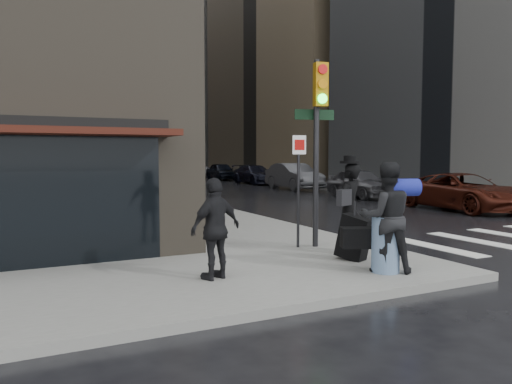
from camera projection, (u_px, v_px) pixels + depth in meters
ground at (339, 269)px, 9.73m from camera, size 140.00×140.00×0.00m
sidewalk_left at (102, 186)px, 33.81m from camera, size 4.00×50.00×0.15m
sidewalk_right at (276, 182)px, 39.82m from camera, size 3.00×50.00×0.15m
bldg_right_far at (249, 83)px, 72.11m from camera, size 22.00×20.00×25.00m
bldg_distant at (84, 69)px, 80.78m from camera, size 40.00×12.00×32.00m
man_overcoat at (350, 212)px, 10.39m from camera, size 1.05×1.38×2.10m
man_jeans at (385, 217)px, 8.81m from camera, size 1.34×1.17×1.96m
man_greycoat at (216, 229)px, 8.32m from camera, size 1.08×0.70×1.71m
traffic_light at (316, 127)px, 11.05m from camera, size 1.03×0.56×4.18m
fire_hydrant at (198, 210)px, 15.61m from camera, size 0.47×0.36×0.81m
parked_car_0 at (463, 192)px, 19.96m from camera, size 2.84×5.52×1.49m
parked_car_1 at (360, 183)px, 25.87m from camera, size 2.10×4.58×1.52m
parked_car_2 at (294, 176)px, 31.74m from camera, size 2.01×5.17×1.68m
parked_car_3 at (255, 174)px, 37.87m from camera, size 2.02×4.94×1.43m
parked_car_4 at (222, 171)px, 43.76m from camera, size 2.04×4.51×1.50m
parked_car_5 at (194, 169)px, 49.57m from camera, size 1.94×4.69×1.51m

